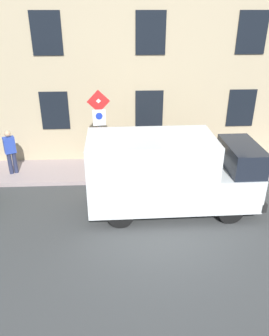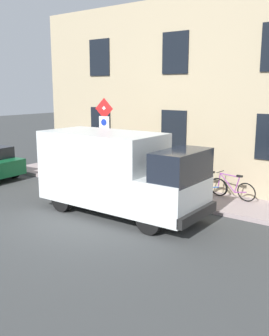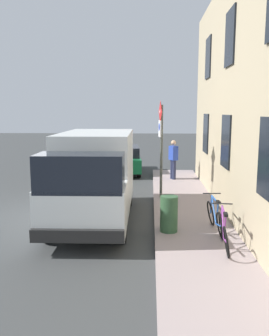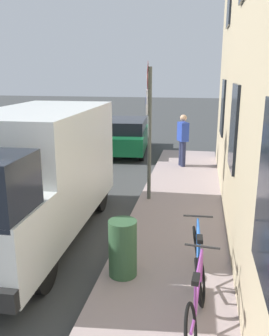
{
  "view_description": "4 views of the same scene",
  "coord_description": "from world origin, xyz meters",
  "px_view_note": "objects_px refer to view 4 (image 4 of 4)",
  "views": [
    {
      "loc": [
        -7.74,
        1.23,
        5.95
      ],
      "look_at": [
        2.36,
        0.72,
        0.97
      ],
      "focal_mm": 35.19,
      "sensor_mm": 36.0,
      "label": 1
    },
    {
      "loc": [
        -7.62,
        -7.73,
        3.84
      ],
      "look_at": [
        2.0,
        -0.42,
        1.34
      ],
      "focal_mm": 41.53,
      "sensor_mm": 36.0,
      "label": 2
    },
    {
      "loc": [
        2.88,
        -10.18,
        3.11
      ],
      "look_at": [
        2.35,
        1.32,
        1.26
      ],
      "focal_mm": 37.91,
      "sensor_mm": 36.0,
      "label": 3
    },
    {
      "loc": [
        4.43,
        -6.57,
        3.22
      ],
      "look_at": [
        3.0,
        1.2,
        1.1
      ],
      "focal_mm": 38.69,
      "sensor_mm": 36.0,
      "label": 4
    }
  ],
  "objects_px": {
    "parked_hatchback": "(125,135)",
    "bicycle_purple": "(197,301)",
    "sign_post_stacked": "(148,112)",
    "delivery_van": "(33,172)",
    "bicycle_blue": "(198,260)",
    "pedestrian": "(183,139)",
    "litter_bin": "(123,248)"
  },
  "relations": [
    {
      "from": "parked_hatchback",
      "to": "bicycle_blue",
      "type": "height_order",
      "value": "parked_hatchback"
    },
    {
      "from": "delivery_van",
      "to": "sign_post_stacked",
      "type": "bearing_deg",
      "value": 138.12
    },
    {
      "from": "sign_post_stacked",
      "to": "bicycle_purple",
      "type": "height_order",
      "value": "sign_post_stacked"
    },
    {
      "from": "sign_post_stacked",
      "to": "bicycle_purple",
      "type": "bearing_deg",
      "value": -74.31
    },
    {
      "from": "pedestrian",
      "to": "litter_bin",
      "type": "bearing_deg",
      "value": -120.73
    },
    {
      "from": "bicycle_purple",
      "to": "parked_hatchback",
      "type": "bearing_deg",
      "value": 21.8
    },
    {
      "from": "bicycle_purple",
      "to": "litter_bin",
      "type": "relative_size",
      "value": 1.91
    },
    {
      "from": "sign_post_stacked",
      "to": "delivery_van",
      "type": "distance_m",
      "value": 3.08
    },
    {
      "from": "bicycle_blue",
      "to": "pedestrian",
      "type": "relative_size",
      "value": 1.0
    },
    {
      "from": "delivery_van",
      "to": "parked_hatchback",
      "type": "bearing_deg",
      "value": 177.93
    },
    {
      "from": "delivery_van",
      "to": "bicycle_blue",
      "type": "distance_m",
      "value": 3.56
    },
    {
      "from": "sign_post_stacked",
      "to": "bicycle_purple",
      "type": "distance_m",
      "value": 5.06
    },
    {
      "from": "bicycle_blue",
      "to": "bicycle_purple",
      "type": "bearing_deg",
      "value": 177.2
    },
    {
      "from": "parked_hatchback",
      "to": "pedestrian",
      "type": "relative_size",
      "value": 2.4
    },
    {
      "from": "delivery_van",
      "to": "bicycle_purple",
      "type": "bearing_deg",
      "value": 52.73
    },
    {
      "from": "bicycle_purple",
      "to": "litter_bin",
      "type": "bearing_deg",
      "value": 53.2
    },
    {
      "from": "bicycle_purple",
      "to": "litter_bin",
      "type": "distance_m",
      "value": 1.54
    },
    {
      "from": "parked_hatchback",
      "to": "pedestrian",
      "type": "height_order",
      "value": "pedestrian"
    },
    {
      "from": "sign_post_stacked",
      "to": "parked_hatchback",
      "type": "xyz_separation_m",
      "value": [
        -1.76,
        5.69,
        -1.57
      ]
    },
    {
      "from": "pedestrian",
      "to": "litter_bin",
      "type": "relative_size",
      "value": 1.91
    },
    {
      "from": "sign_post_stacked",
      "to": "pedestrian",
      "type": "xyz_separation_m",
      "value": [
        0.66,
        3.43,
        -1.24
      ]
    },
    {
      "from": "bicycle_purple",
      "to": "bicycle_blue",
      "type": "distance_m",
      "value": 1.02
    },
    {
      "from": "litter_bin",
      "to": "bicycle_purple",
      "type": "bearing_deg",
      "value": -42.09
    },
    {
      "from": "delivery_van",
      "to": "pedestrian",
      "type": "relative_size",
      "value": 3.12
    },
    {
      "from": "parked_hatchback",
      "to": "litter_bin",
      "type": "distance_m",
      "value": 9.41
    },
    {
      "from": "delivery_van",
      "to": "pedestrian",
      "type": "bearing_deg",
      "value": 154.48
    },
    {
      "from": "bicycle_blue",
      "to": "sign_post_stacked",
      "type": "bearing_deg",
      "value": 17.03
    },
    {
      "from": "parked_hatchback",
      "to": "bicycle_purple",
      "type": "xyz_separation_m",
      "value": [
        3.04,
        -10.25,
        -0.22
      ]
    },
    {
      "from": "sign_post_stacked",
      "to": "delivery_van",
      "type": "height_order",
      "value": "sign_post_stacked"
    },
    {
      "from": "delivery_van",
      "to": "bicycle_purple",
      "type": "xyz_separation_m",
      "value": [
        3.2,
        -2.35,
        -0.82
      ]
    },
    {
      "from": "parked_hatchback",
      "to": "bicycle_blue",
      "type": "relative_size",
      "value": 2.41
    },
    {
      "from": "bicycle_purple",
      "to": "sign_post_stacked",
      "type": "bearing_deg",
      "value": 20.97
    }
  ]
}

